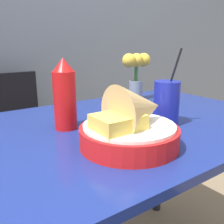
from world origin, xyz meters
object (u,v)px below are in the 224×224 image
Objects in this scene: drink_cup at (166,104)px; flower_vase at (136,70)px; ketchup_bottle at (65,95)px; chair_far_window at (9,139)px; food_basket at (132,124)px.

drink_cup reaches higher than flower_vase.
drink_cup is 1.14× the size of flower_vase.
flower_vase is (0.45, 0.19, 0.03)m from ketchup_bottle.
chair_far_window is at bearing 133.75° from flower_vase.
ketchup_bottle is at bearing -157.01° from flower_vase.
food_basket is 0.22m from drink_cup.
drink_cup is (0.20, 0.07, 0.01)m from food_basket.
food_basket reaches higher than chair_far_window.
flower_vase is (0.48, -0.50, 0.39)m from chair_far_window.
drink_cup is 0.38m from flower_vase.
flower_vase is at bearing 64.95° from drink_cup.
ketchup_bottle is 1.02× the size of flower_vase.
ketchup_bottle is at bearing -87.15° from chair_far_window.
food_basket is at bearing -82.62° from chair_far_window.
drink_cup is at bearing -115.05° from flower_vase.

